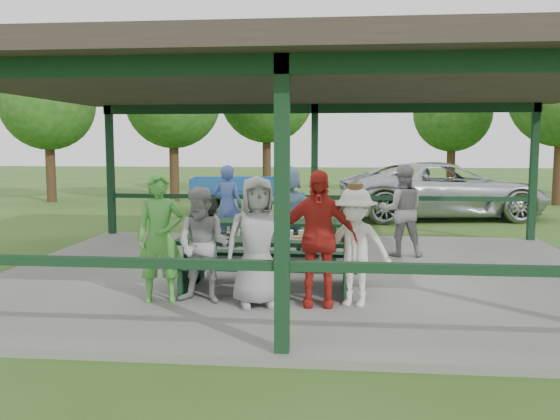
# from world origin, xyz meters

# --- Properties ---
(ground) EXTENTS (90.00, 90.00, 0.00)m
(ground) POSITION_xyz_m (0.00, 0.00, 0.00)
(ground) COLOR #33551A
(ground) RESTS_ON ground
(concrete_slab) EXTENTS (10.00, 8.00, 0.10)m
(concrete_slab) POSITION_xyz_m (0.00, 0.00, 0.05)
(concrete_slab) COLOR slate
(concrete_slab) RESTS_ON ground
(pavilion_structure) EXTENTS (10.60, 8.60, 3.24)m
(pavilion_structure) POSITION_xyz_m (0.00, 0.00, 3.17)
(pavilion_structure) COLOR black
(pavilion_structure) RESTS_ON concrete_slab
(picnic_table_near) EXTENTS (2.64, 1.39, 0.75)m
(picnic_table_near) POSITION_xyz_m (-0.47, -1.20, 0.58)
(picnic_table_near) COLOR black
(picnic_table_near) RESTS_ON concrete_slab
(picnic_table_far) EXTENTS (2.67, 1.39, 0.75)m
(picnic_table_far) POSITION_xyz_m (-0.66, 0.80, 0.58)
(picnic_table_far) COLOR black
(picnic_table_far) RESTS_ON concrete_slab
(table_setting) EXTENTS (2.41, 0.45, 0.10)m
(table_setting) POSITION_xyz_m (-0.46, -1.17, 0.88)
(table_setting) COLOR white
(table_setting) RESTS_ON picnic_table_near
(contestant_green) EXTENTS (0.71, 0.55, 1.74)m
(contestant_green) POSITION_xyz_m (-1.83, -2.00, 0.97)
(contestant_green) COLOR green
(contestant_green) RESTS_ON concrete_slab
(contestant_grey_left) EXTENTS (0.83, 0.69, 1.56)m
(contestant_grey_left) POSITION_xyz_m (-1.23, -2.02, 0.88)
(contestant_grey_left) COLOR #949497
(contestant_grey_left) RESTS_ON concrete_slab
(contestant_grey_mid) EXTENTS (0.95, 0.75, 1.71)m
(contestant_grey_mid) POSITION_xyz_m (-0.49, -2.10, 0.96)
(contestant_grey_mid) COLOR gray
(contestant_grey_mid) RESTS_ON concrete_slab
(contestant_red) EXTENTS (1.06, 0.46, 1.79)m
(contestant_red) POSITION_xyz_m (0.29, -1.99, 1.00)
(contestant_red) COLOR #B1241D
(contestant_red) RESTS_ON concrete_slab
(contestant_white_fedora) EXTENTS (1.13, 0.84, 1.61)m
(contestant_white_fedora) POSITION_xyz_m (0.78, -1.96, 0.88)
(contestant_white_fedora) COLOR silver
(contestant_white_fedora) RESTS_ON concrete_slab
(spectator_lblue) EXTENTS (1.66, 1.05, 1.71)m
(spectator_lblue) POSITION_xyz_m (-0.41, 1.61, 0.96)
(spectator_lblue) COLOR #85AACE
(spectator_lblue) RESTS_ON concrete_slab
(spectator_blue) EXTENTS (0.67, 0.49, 1.70)m
(spectator_blue) POSITION_xyz_m (-1.71, 2.24, 0.95)
(spectator_blue) COLOR #4057A7
(spectator_blue) RESTS_ON concrete_slab
(spectator_grey) EXTENTS (0.87, 0.69, 1.73)m
(spectator_grey) POSITION_xyz_m (1.75, 1.62, 0.97)
(spectator_grey) COLOR gray
(spectator_grey) RESTS_ON concrete_slab
(pickup_truck) EXTENTS (6.41, 3.75, 1.67)m
(pickup_truck) POSITION_xyz_m (3.65, 8.25, 0.84)
(pickup_truck) COLOR silver
(pickup_truck) RESTS_ON ground
(farm_trailer) EXTENTS (3.59, 1.84, 1.25)m
(farm_trailer) POSITION_xyz_m (-2.71, 8.59, 0.62)
(farm_trailer) COLOR navy
(farm_trailer) RESTS_ON ground
(tree_far_left) EXTENTS (3.60, 3.60, 5.62)m
(tree_far_left) POSITION_xyz_m (-5.73, 12.48, 3.80)
(tree_far_left) COLOR #312313
(tree_far_left) RESTS_ON ground
(tree_left) EXTENTS (3.97, 3.97, 6.20)m
(tree_left) POSITION_xyz_m (-2.52, 15.35, 4.20)
(tree_left) COLOR #312313
(tree_left) RESTS_ON ground
(tree_mid) EXTENTS (3.30, 3.30, 5.16)m
(tree_mid) POSITION_xyz_m (5.31, 16.34, 3.49)
(tree_mid) COLOR #312313
(tree_mid) RESTS_ON ground
(tree_edge_left) EXTENTS (3.49, 3.49, 5.46)m
(tree_edge_left) POSITION_xyz_m (-10.32, 11.77, 3.69)
(tree_edge_left) COLOR #312313
(tree_edge_left) RESTS_ON ground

